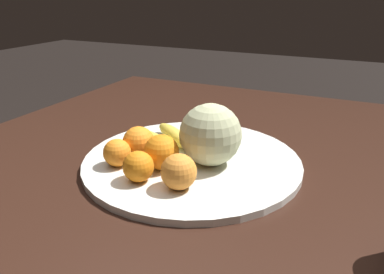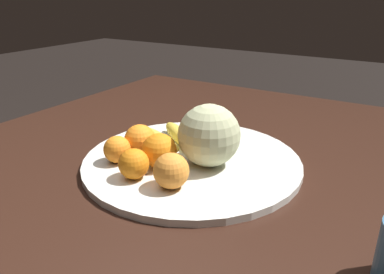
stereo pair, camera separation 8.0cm
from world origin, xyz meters
TOP-DOWN VIEW (x-y plane):
  - kitchen_table at (0.00, 0.00)m, footprint 1.49×1.18m
  - fruit_bowl at (-0.06, 0.02)m, footprint 0.47×0.47m
  - melon at (-0.05, 0.07)m, footprint 0.13×0.13m
  - banana_bunch at (-0.12, -0.05)m, footprint 0.21×0.21m
  - orange_front_left at (-0.02, -0.08)m, footprint 0.07×0.07m
  - orange_front_right at (0.08, -0.03)m, footprint 0.06×0.06m
  - orange_mid_center at (0.01, -0.01)m, footprint 0.07×0.07m
  - orange_back_left at (0.04, -0.10)m, footprint 0.06×0.06m
  - orange_back_right at (0.07, 0.06)m, footprint 0.07×0.07m
  - produce_tag at (-0.04, -0.04)m, footprint 0.08×0.07m

SIDE VIEW (x-z plane):
  - kitchen_table at x=0.00m, z-range 0.29..1.03m
  - fruit_bowl at x=-0.06m, z-range 0.74..0.76m
  - produce_tag at x=-0.04m, z-range 0.76..0.76m
  - banana_bunch at x=-0.12m, z-range 0.76..0.79m
  - orange_back_left at x=0.04m, z-range 0.76..0.82m
  - orange_front_right at x=0.08m, z-range 0.76..0.82m
  - orange_back_right at x=0.07m, z-range 0.76..0.82m
  - orange_front_left at x=-0.02m, z-range 0.76..0.83m
  - orange_mid_center at x=0.01m, z-range 0.76..0.83m
  - melon at x=-0.05m, z-range 0.76..0.89m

